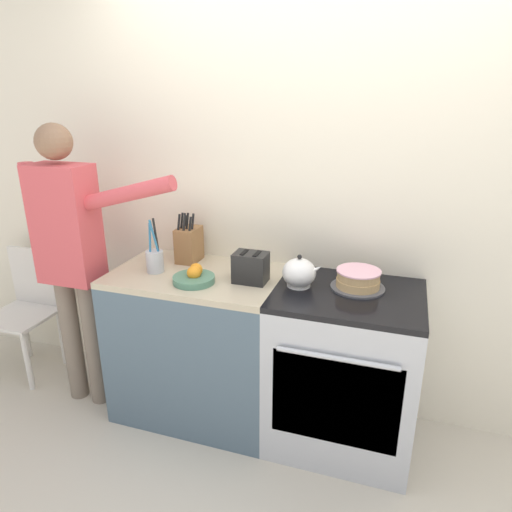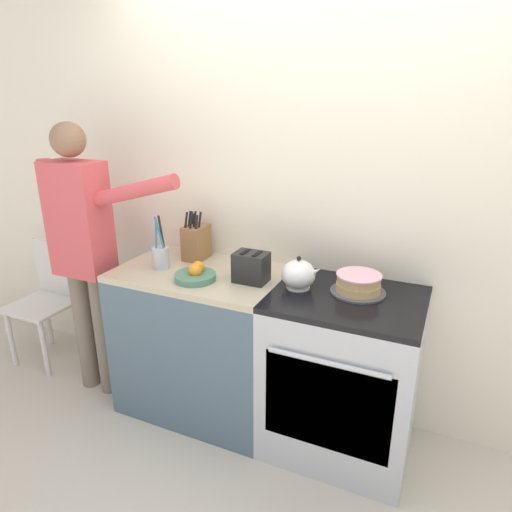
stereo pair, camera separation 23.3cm
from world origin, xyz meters
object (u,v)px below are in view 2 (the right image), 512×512
(stove_range, at_px, (342,374))
(person_baker, at_px, (83,241))
(fruit_bowl, at_px, (196,274))
(toaster, at_px, (251,267))
(layer_cake, at_px, (358,284))
(knife_block, at_px, (196,242))
(utensil_crock, at_px, (161,256))
(tea_kettle, at_px, (299,275))
(dining_chair, at_px, (50,293))

(stove_range, height_order, person_baker, person_baker)
(fruit_bowl, xyz_separation_m, toaster, (0.28, 0.10, 0.05))
(stove_range, relative_size, layer_cake, 3.25)
(knife_block, relative_size, utensil_crock, 0.95)
(layer_cake, bearing_deg, knife_block, 174.24)
(tea_kettle, xyz_separation_m, utensil_crock, (-0.80, -0.05, -0.00))
(layer_cake, bearing_deg, fruit_bowl, -167.38)
(stove_range, relative_size, person_baker, 0.53)
(layer_cake, bearing_deg, person_baker, -172.80)
(toaster, bearing_deg, person_baker, -173.65)
(tea_kettle, bearing_deg, stove_range, -1.34)
(fruit_bowl, bearing_deg, stove_range, 8.32)
(fruit_bowl, bearing_deg, dining_chair, 172.23)
(stove_range, distance_m, tea_kettle, 0.58)
(utensil_crock, relative_size, dining_chair, 0.37)
(stove_range, distance_m, utensil_crock, 1.18)
(utensil_crock, height_order, toaster, utensil_crock)
(stove_range, bearing_deg, knife_block, 169.96)
(tea_kettle, bearing_deg, layer_cake, 12.29)
(knife_block, xyz_separation_m, utensil_crock, (-0.10, -0.22, -0.03))
(stove_range, distance_m, toaster, 0.73)
(layer_cake, bearing_deg, dining_chair, -179.94)
(layer_cake, xyz_separation_m, knife_block, (-0.99, 0.10, 0.06))
(knife_block, distance_m, dining_chair, 1.28)
(layer_cake, distance_m, person_baker, 1.59)
(toaster, distance_m, person_baker, 1.04)
(tea_kettle, height_order, knife_block, knife_block)
(toaster, xyz_separation_m, person_baker, (-1.03, -0.11, 0.04))
(knife_block, distance_m, fruit_bowl, 0.34)
(fruit_bowl, xyz_separation_m, dining_chair, (-1.34, 0.18, -0.44))
(toaster, bearing_deg, stove_range, 1.74)
(tea_kettle, relative_size, utensil_crock, 0.67)
(dining_chair, bearing_deg, person_baker, -37.49)
(knife_block, bearing_deg, layer_cake, -5.76)
(layer_cake, xyz_separation_m, person_baker, (-1.58, -0.20, 0.07))
(fruit_bowl, relative_size, dining_chair, 0.26)
(layer_cake, bearing_deg, utensil_crock, -173.89)
(toaster, height_order, dining_chair, toaster)
(knife_block, height_order, dining_chair, knife_block)
(toaster, bearing_deg, tea_kettle, 4.80)
(utensil_crock, xyz_separation_m, dining_chair, (-1.07, 0.11, -0.48))
(utensil_crock, bearing_deg, dining_chair, 173.88)
(fruit_bowl, bearing_deg, person_baker, -178.88)
(layer_cake, height_order, knife_block, knife_block)
(layer_cake, relative_size, toaster, 1.44)
(stove_range, distance_m, dining_chair, 2.13)
(stove_range, height_order, dining_chair, stove_range)
(utensil_crock, xyz_separation_m, toaster, (0.55, 0.03, 0.01))
(dining_chair, bearing_deg, layer_cake, -18.75)
(utensil_crock, distance_m, fruit_bowl, 0.28)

